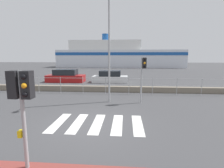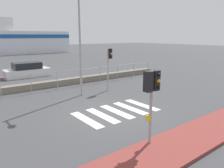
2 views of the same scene
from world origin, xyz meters
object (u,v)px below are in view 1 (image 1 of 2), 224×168
Objects in this scene: traffic_light_near at (21,95)px; streetlamp at (109,39)px; ferry_boat at (117,56)px; parked_car_white at (110,77)px; parked_car_red at (66,77)px; traffic_light_far at (143,70)px.

streetlamp reaches higher than traffic_light_near.
ferry_boat is 28.99m from parked_car_white.
ferry_boat is at bearing 80.82° from parked_car_red.
streetlamp is 9.64m from parked_car_white.
traffic_light_far is 0.44× the size of streetlamp.
parked_car_red is at bearing 132.69° from traffic_light_far.
parked_car_red is at bearing -180.00° from parked_car_white.
streetlamp is at bearing -87.96° from ferry_boat.
parked_car_white is (5.29, 0.00, -0.06)m from parked_car_red.
ferry_boat is at bearing 95.33° from traffic_light_far.
parked_car_red is at bearing 105.81° from traffic_light_near.
parked_car_white is (-0.73, 8.96, -3.48)m from streetlamp.
streetlamp is at bearing -177.78° from traffic_light_far.
traffic_light_far is at bearing -47.31° from parked_car_red.
parked_car_white is at bearing 0.00° from parked_car_red.
parked_car_white is (0.74, 16.05, -1.50)m from traffic_light_near.
traffic_light_near is at bearing -92.65° from parked_car_white.
ferry_boat is 7.75× the size of parked_car_red.
parked_car_red is (-4.54, 16.05, -1.44)m from traffic_light_near.
traffic_light_far is (3.65, 7.17, 0.07)m from traffic_light_near.
ferry_boat is (0.12, 44.92, 1.01)m from traffic_light_near.
streetlamp reaches higher than parked_car_red.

